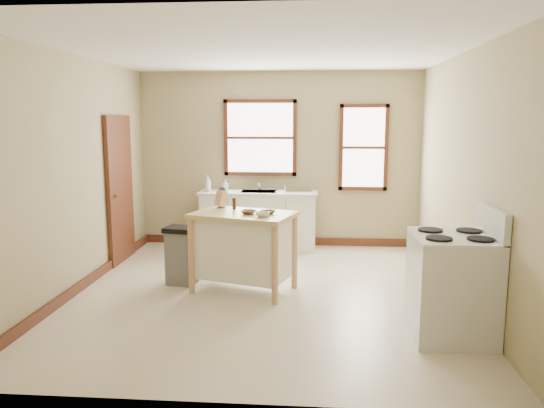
% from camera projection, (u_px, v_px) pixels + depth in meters
% --- Properties ---
extents(floor, '(5.00, 5.00, 0.00)m').
position_uv_depth(floor, '(265.00, 293.00, 6.32)').
color(floor, beige).
rests_on(floor, ground).
extents(ceiling, '(5.00, 5.00, 0.00)m').
position_uv_depth(ceiling, '(264.00, 51.00, 5.88)').
color(ceiling, white).
rests_on(ceiling, ground).
extents(wall_back, '(4.50, 0.04, 2.80)m').
position_uv_depth(wall_back, '(279.00, 160.00, 8.56)').
color(wall_back, tan).
rests_on(wall_back, ground).
extents(wall_left, '(0.04, 5.00, 2.80)m').
position_uv_depth(wall_left, '(76.00, 174.00, 6.28)').
color(wall_left, tan).
rests_on(wall_left, ground).
extents(wall_right, '(0.04, 5.00, 2.80)m').
position_uv_depth(wall_right, '(464.00, 178.00, 5.93)').
color(wall_right, tan).
rests_on(wall_right, ground).
extents(window_main, '(1.17, 0.06, 1.22)m').
position_uv_depth(window_main, '(260.00, 138.00, 8.51)').
color(window_main, '#421E12').
rests_on(window_main, wall_back).
extents(window_side, '(0.77, 0.06, 1.37)m').
position_uv_depth(window_side, '(364.00, 148.00, 8.41)').
color(window_side, '#421E12').
rests_on(window_side, wall_back).
extents(door_left, '(0.06, 0.90, 2.10)m').
position_uv_depth(door_left, '(120.00, 189.00, 7.61)').
color(door_left, '#421E12').
rests_on(door_left, ground).
extents(baseboard_back, '(4.50, 0.04, 0.12)m').
position_uv_depth(baseboard_back, '(279.00, 241.00, 8.75)').
color(baseboard_back, '#421E12').
rests_on(baseboard_back, ground).
extents(baseboard_left, '(0.04, 5.00, 0.12)m').
position_uv_depth(baseboard_left, '(85.00, 283.00, 6.49)').
color(baseboard_left, '#421E12').
rests_on(baseboard_left, ground).
extents(sink_counter, '(1.86, 0.62, 0.92)m').
position_uv_depth(sink_counter, '(259.00, 220.00, 8.44)').
color(sink_counter, silver).
rests_on(sink_counter, ground).
extents(faucet, '(0.03, 0.03, 0.22)m').
position_uv_depth(faucet, '(260.00, 183.00, 8.53)').
color(faucet, silver).
rests_on(faucet, sink_counter).
extents(soap_bottle_a, '(0.11, 0.11, 0.25)m').
position_uv_depth(soap_bottle_a, '(208.00, 184.00, 8.34)').
color(soap_bottle_a, '#B2B2B2').
rests_on(soap_bottle_a, sink_counter).
extents(soap_bottle_b, '(0.10, 0.11, 0.18)m').
position_uv_depth(soap_bottle_b, '(225.00, 185.00, 8.38)').
color(soap_bottle_b, '#B2B2B2').
rests_on(soap_bottle_b, sink_counter).
extents(dish_rack, '(0.44, 0.33, 0.11)m').
position_uv_depth(dish_rack, '(298.00, 188.00, 8.33)').
color(dish_rack, silver).
rests_on(dish_rack, sink_counter).
extents(kitchen_island, '(1.33, 1.06, 0.95)m').
position_uv_depth(kitchen_island, '(244.00, 252.00, 6.34)').
color(kitchen_island, tan).
rests_on(kitchen_island, ground).
extents(knife_block, '(0.14, 0.14, 0.20)m').
position_uv_depth(knife_block, '(221.00, 200.00, 6.63)').
color(knife_block, tan).
rests_on(knife_block, kitchen_island).
extents(pepper_grinder, '(0.05, 0.05, 0.15)m').
position_uv_depth(pepper_grinder, '(234.00, 203.00, 6.50)').
color(pepper_grinder, '#462313').
rests_on(pepper_grinder, kitchen_island).
extents(bowl_a, '(0.22, 0.22, 0.04)m').
position_uv_depth(bowl_a, '(249.00, 212.00, 6.18)').
color(bowl_a, brown).
rests_on(bowl_a, kitchen_island).
extents(bowl_b, '(0.23, 0.23, 0.04)m').
position_uv_depth(bowl_b, '(268.00, 212.00, 6.19)').
color(bowl_b, brown).
rests_on(bowl_b, kitchen_island).
extents(bowl_c, '(0.23, 0.23, 0.05)m').
position_uv_depth(bowl_c, '(262.00, 214.00, 6.02)').
color(bowl_c, silver).
rests_on(bowl_c, kitchen_island).
extents(trash_bin, '(0.42, 0.38, 0.73)m').
position_uv_depth(trash_bin, '(182.00, 255.00, 6.62)').
color(trash_bin, '#5C5C5A').
rests_on(trash_bin, ground).
extents(gas_stove, '(0.79, 0.80, 1.25)m').
position_uv_depth(gas_stove, '(452.00, 272.00, 4.97)').
color(gas_stove, silver).
rests_on(gas_stove, ground).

